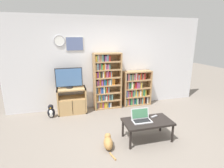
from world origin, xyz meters
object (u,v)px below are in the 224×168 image
Objects in this scene: tv_stand at (72,100)px; laptop at (141,118)px; remote_near_laptop at (154,116)px; bookshelf_short at (136,89)px; coffee_table at (147,123)px; cat at (108,142)px; penguin_figurine at (51,112)px; bookshelf_tall at (105,82)px; television at (69,78)px.

laptop is at bearing -52.85° from tv_stand.
tv_stand is 4.60× the size of remote_near_laptop.
coffee_table is (-0.51, -1.86, -0.13)m from bookshelf_short.
tv_stand is 1.93m from cat.
laptop is 1.07× the size of penguin_figurine.
tv_stand is at bearing 114.92° from cat.
cat is (-1.05, -0.22, -0.30)m from remote_near_laptop.
bookshelf_short is 2.78× the size of laptop.
tv_stand is at bearing 127.83° from laptop.
bookshelf_tall is 9.76× the size of remote_near_laptop.
television is at bearing 21.88° from penguin_figurine.
bookshelf_tall is (0.97, 0.11, 0.44)m from tv_stand.
coffee_table reaches higher than cat.
remote_near_laptop is at bearing -99.66° from bookshelf_short.
bookshelf_short is at bearing 0.44° from bookshelf_tall.
bookshelf_tall is at bearing 6.51° from tv_stand.
television is 0.43× the size of bookshelf_tall.
coffee_table is 0.25m from remote_near_laptop.
television is at bearing -177.27° from bookshelf_short.
television is at bearing 148.41° from tv_stand.
penguin_figurine is (-0.55, -0.18, -0.19)m from tv_stand.
tv_stand is 0.47× the size of bookshelf_tall.
remote_near_laptop is (0.34, 0.09, -0.05)m from laptop.
bookshelf_tall is 1.88m from remote_near_laptop.
bookshelf_tall is 1.67× the size of coffee_table.
bookshelf_tall reaches higher than bookshelf_short.
bookshelf_tall is at bearing -179.56° from bookshelf_short.
coffee_table is 2.51m from penguin_figurine.
penguin_figurine is at bearing 131.70° from cat.
coffee_table is 2.71× the size of penguin_figurine.
penguin_figurine is (-2.17, 1.43, -0.26)m from remote_near_laptop.
bookshelf_short is at bearing 62.87° from cat.
bookshelf_short is 2.96× the size of penguin_figurine.
bookshelf_tall reaches higher than television.
remote_near_laptop is (1.66, -1.64, -0.56)m from television.
tv_stand is at bearing 18.15° from penguin_figurine.
tv_stand is 2.00× the size of laptop.
remote_near_laptop is at bearing 15.12° from laptop.
cat is at bearing -124.57° from bookshelf_short.
tv_stand is 1.92m from bookshelf_short.
tv_stand is 0.72× the size of bookshelf_short.
bookshelf_tall is at bearing 100.71° from laptop.
penguin_figurine is at bearing 141.06° from laptop.
coffee_table is 2.54× the size of laptop.
remote_near_laptop is (1.62, -1.61, 0.07)m from tv_stand.
television is 2.02m from bookshelf_short.
laptop is (0.32, -1.81, -0.32)m from bookshelf_tall.
bookshelf_tall is 1.53× the size of bookshelf_short.
television reaches higher than remote_near_laptop.
tv_stand is 0.61m from penguin_figurine.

